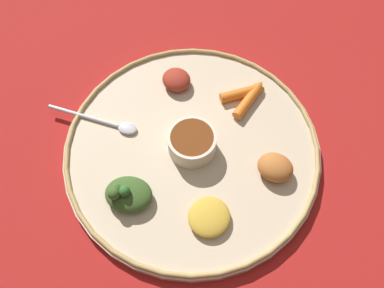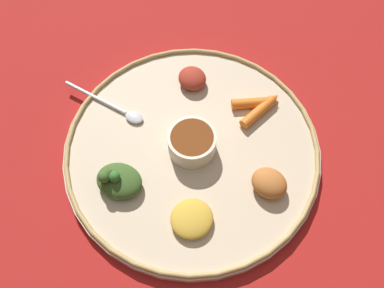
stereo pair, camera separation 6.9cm
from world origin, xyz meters
name	(u,v)px [view 1 (the left image)]	position (x,y,z in m)	size (l,w,h in m)	color
ground_plane	(192,153)	(0.00, 0.00, 0.00)	(2.40, 2.40, 0.00)	maroon
platter	(192,150)	(0.00, 0.00, 0.01)	(0.44, 0.44, 0.02)	#C6B293
platter_rim	(192,147)	(0.00, 0.00, 0.02)	(0.43, 0.43, 0.01)	tan
center_bowl	(192,142)	(0.00, 0.00, 0.04)	(0.08, 0.08, 0.04)	beige
spoon	(106,122)	(0.04, -0.15, 0.02)	(0.06, 0.17, 0.01)	silver
greens_pile	(127,194)	(0.13, -0.03, 0.03)	(0.09, 0.09, 0.05)	#385623
carrot_near_spoon	(249,99)	(-0.14, 0.03, 0.03)	(0.09, 0.02, 0.02)	orange
carrot_outer	(242,93)	(-0.14, 0.01, 0.03)	(0.08, 0.07, 0.02)	orange
mound_lentil_yellow	(209,217)	(0.09, 0.09, 0.03)	(0.07, 0.07, 0.02)	gold
mound_beet	(176,80)	(-0.09, -0.10, 0.03)	(0.05, 0.05, 0.03)	maroon
mound_chickpea	(275,167)	(-0.04, 0.14, 0.03)	(0.06, 0.05, 0.03)	#B2662D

